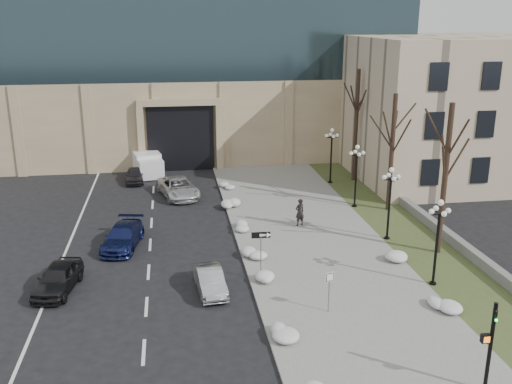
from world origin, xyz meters
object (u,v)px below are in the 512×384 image
Objects in this scene: car_d at (178,188)px; car_e at (135,175)px; keep_sign at (329,284)px; car_a at (58,278)px; car_c at (123,237)px; traffic_signal at (489,350)px; lamppost_d at (331,148)px; one_way_sign at (264,241)px; lamppost_c at (356,168)px; lamppost_a at (438,231)px; lamppost_b at (390,194)px; pedestrian at (300,212)px; box_truck at (146,162)px; car_b at (210,280)px.

car_d is 5.89m from car_e.
car_d is 20.90m from keep_sign.
car_a is 1.96× the size of keep_sign.
car_c is 14.25m from keep_sign.
traffic_signal reaches higher than keep_sign.
lamppost_d is (19.30, 17.07, 2.36)m from car_a.
car_a is 1.51× the size of one_way_sign.
lamppost_c reaches higher than traffic_signal.
lamppost_a is 19.50m from lamppost_d.
lamppost_a and lamppost_b have the same top height.
lamppost_b is (16.42, -1.40, 2.39)m from car_c.
keep_sign is (13.07, -4.46, 0.86)m from car_a.
one_way_sign is 0.58× the size of lamppost_c.
car_d is at bearing 138.60° from lamppost_b.
lamppost_a is at bearing -10.13° from one_way_sign.
lamppost_c is (16.39, -9.47, 2.45)m from car_e.
lamppost_d reaches higher than keep_sign.
car_a is at bearing -126.85° from car_d.
pedestrian is at bearing 147.26° from lamppost_b.
lamppost_b is (2.11, 15.23, 1.21)m from traffic_signal.
keep_sign is (-1.30, -11.70, 0.53)m from pedestrian.
car_e is 26.54m from keep_sign.
lamppost_c reaches higher than box_truck.
car_a is 0.64× the size of box_truck.
car_e is (-4.80, 21.30, 0.01)m from car_b.
car_c is (2.88, 5.46, -0.03)m from car_a.
lamppost_b and lamppost_d have the same top height.
car_e is 1.32× the size of one_way_sign.
car_d is 1.11× the size of lamppost_d.
lamppost_b is (4.93, -3.17, 2.03)m from pedestrian.
pedestrian is (6.66, 8.50, 0.44)m from car_b.
lamppost_a is (16.42, -7.90, 2.39)m from car_c.
keep_sign is at bearing -68.93° from car_e.
pedestrian reaches higher than car_a.
traffic_signal is at bearing 77.98° from pedestrian.
car_e is 1.97× the size of pedestrian.
lamppost_a reaches higher than car_e.
lamppost_d is (8.65, 17.52, 0.78)m from one_way_sign.
lamppost_c is at bearing 85.13° from traffic_signal.
car_a is at bearing 165.31° from car_b.
pedestrian reaches higher than car_e.
lamppost_a is at bearing 1.13° from keep_sign.
lamppost_c reaches higher than car_e.
lamppost_a is 6.50m from lamppost_b.
car_e is 16.84m from lamppost_d.
car_a is 6.18m from car_c.
car_d is (6.49, 15.36, 0.02)m from car_a.
car_d is 1.11× the size of lamppost_b.
car_c is 1.70× the size of one_way_sign.
pedestrian is at bearing 117.02° from lamppost_a.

